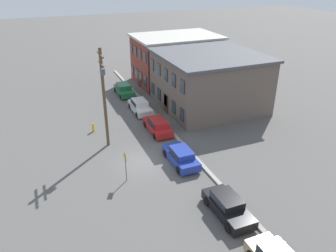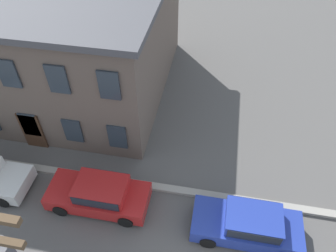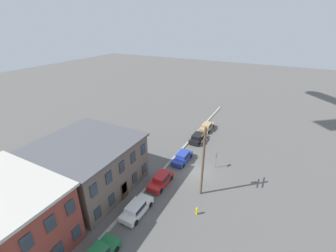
# 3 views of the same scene
# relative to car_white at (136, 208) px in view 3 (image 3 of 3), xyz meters

# --- Properties ---
(ground_plane) EXTENTS (200.00, 200.00, 0.00)m
(ground_plane) POSITION_rel_car_white_xyz_m (10.70, -3.22, -0.75)
(ground_plane) COLOR #565451
(kerb_strip) EXTENTS (56.00, 0.36, 0.16)m
(kerb_strip) POSITION_rel_car_white_xyz_m (10.70, 1.28, -0.67)
(kerb_strip) COLOR #9E998E
(kerb_strip) RESTS_ON ground_plane
(apartment_corner) EXTENTS (8.54, 11.95, 6.74)m
(apartment_corner) POSITION_rel_car_white_xyz_m (-8.90, 8.50, 2.63)
(apartment_corner) COLOR brown
(apartment_corner) RESTS_ON ground_plane
(apartment_midblock) EXTENTS (11.62, 11.46, 6.45)m
(apartment_midblock) POSITION_rel_car_white_xyz_m (1.38, 8.25, 2.49)
(apartment_midblock) COLOR #66564C
(apartment_midblock) RESTS_ON ground_plane
(car_white) EXTENTS (4.40, 1.92, 1.43)m
(car_white) POSITION_rel_car_white_xyz_m (0.00, 0.00, 0.00)
(car_white) COLOR silver
(car_white) RESTS_ON ground_plane
(car_red) EXTENTS (4.40, 1.92, 1.43)m
(car_red) POSITION_rel_car_white_xyz_m (5.72, 0.06, 0.00)
(car_red) COLOR #B21E1E
(car_red) RESTS_ON ground_plane
(car_blue) EXTENTS (4.40, 1.92, 1.43)m
(car_blue) POSITION_rel_car_white_xyz_m (12.10, -0.21, 0.00)
(car_blue) COLOR #233899
(car_blue) RESTS_ON ground_plane
(car_black) EXTENTS (4.40, 1.92, 1.43)m
(car_black) POSITION_rel_car_white_xyz_m (19.27, 0.03, 0.00)
(car_black) COLOR black
(car_black) RESTS_ON ground_plane
(car_tan) EXTENTS (4.40, 1.92, 1.43)m
(car_tan) POSITION_rel_car_white_xyz_m (24.59, 0.07, 0.00)
(car_tan) COLOR tan
(car_tan) RESTS_ON ground_plane
(caution_sign) EXTENTS (0.88, 0.08, 2.58)m
(caution_sign) POSITION_rel_car_white_xyz_m (12.79, -5.33, 0.96)
(caution_sign) COLOR slate
(caution_sign) RESTS_ON ground_plane
(utility_pole) EXTENTS (2.40, 0.44, 9.34)m
(utility_pole) POSITION_rel_car_white_xyz_m (6.50, -5.33, 4.50)
(utility_pole) COLOR brown
(utility_pole) RESTS_ON ground_plane
(fire_hydrant) EXTENTS (0.24, 0.34, 0.96)m
(fire_hydrant) POSITION_rel_car_white_xyz_m (3.05, -6.11, -0.27)
(fire_hydrant) COLOR yellow
(fire_hydrant) RESTS_ON ground_plane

